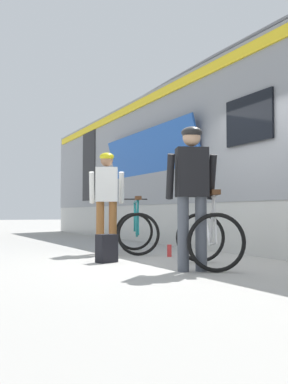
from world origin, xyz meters
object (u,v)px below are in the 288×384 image
Objects in this scene: cyclist_near_in_dark at (192,184)px; backpack_on_platform at (107,248)px; bicycle_far_teal at (136,230)px; cyclist_far_in_white at (107,193)px; water_bottle_near_the_bikes at (169,251)px; bicycle_near_white at (208,236)px.

cyclist_near_in_dark is 1.68m from backpack_on_platform.
backpack_on_platform is (-1.03, -1.11, -0.20)m from bicycle_far_teal.
cyclist_far_in_white is 0.84m from bicycle_far_teal.
cyclist_far_in_white is 1.53m from water_bottle_near_the_bikes.
backpack_on_platform reaches higher than water_bottle_near_the_bikes.
bicycle_far_teal is at bearing 101.68° from water_bottle_near_the_bikes.
bicycle_far_teal is (0.06, 2.21, 0.00)m from bicycle_near_white.
cyclist_near_in_dark reaches higher than bicycle_far_teal.
water_bottle_near_the_bikes is at bearing 68.13° from cyclist_near_in_dark.
backpack_on_platform is at bearing 131.17° from bicycle_near_white.
cyclist_near_in_dark is 2.57m from cyclist_far_in_white.
backpack_on_platform is at bearing -132.91° from bicycle_far_teal.
cyclist_near_in_dark is 2.57m from bicycle_far_teal.
cyclist_far_in_white is (-0.05, 2.57, 0.00)m from cyclist_near_in_dark.
bicycle_near_white is (0.41, 0.24, -0.65)m from cyclist_near_in_dark.
cyclist_far_in_white reaches higher than bicycle_near_white.
bicycle_far_teal is (0.52, -0.13, -0.65)m from cyclist_far_in_white.
bicycle_near_white is (0.46, -2.33, -0.65)m from cyclist_far_in_white.
cyclist_far_in_white is 1.39× the size of bicycle_near_white.
bicycle_near_white reaches higher than water_bottle_near_the_bikes.
cyclist_far_in_white is at bearing 101.08° from bicycle_near_white.
water_bottle_near_the_bikes is (1.20, 0.26, -0.10)m from backpack_on_platform.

